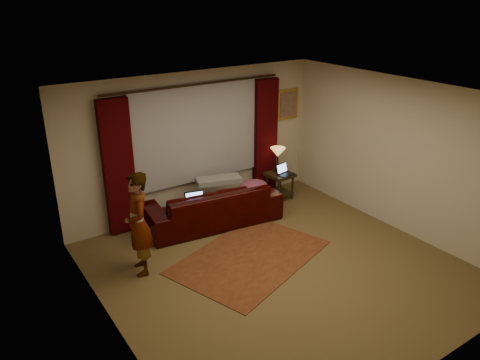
% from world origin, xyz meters
% --- Properties ---
extents(floor, '(5.00, 5.00, 0.01)m').
position_xyz_m(floor, '(0.00, 0.00, -0.01)').
color(floor, brown).
rests_on(floor, ground).
extents(ceiling, '(5.00, 5.00, 0.02)m').
position_xyz_m(ceiling, '(0.00, 0.00, 2.60)').
color(ceiling, silver).
rests_on(ceiling, ground).
extents(wall_back, '(5.00, 0.02, 2.60)m').
position_xyz_m(wall_back, '(0.00, 2.50, 1.30)').
color(wall_back, beige).
rests_on(wall_back, ground).
extents(wall_front, '(5.00, 0.02, 2.60)m').
position_xyz_m(wall_front, '(0.00, -2.50, 1.30)').
color(wall_front, beige).
rests_on(wall_front, ground).
extents(wall_left, '(0.02, 5.00, 2.60)m').
position_xyz_m(wall_left, '(-2.50, 0.00, 1.30)').
color(wall_left, beige).
rests_on(wall_left, ground).
extents(wall_right, '(0.02, 5.00, 2.60)m').
position_xyz_m(wall_right, '(2.50, 0.00, 1.30)').
color(wall_right, beige).
rests_on(wall_right, ground).
extents(sheer_curtain, '(2.50, 0.05, 1.80)m').
position_xyz_m(sheer_curtain, '(0.00, 2.44, 1.50)').
color(sheer_curtain, '#9A99A0').
rests_on(sheer_curtain, wall_back).
extents(drape_left, '(0.50, 0.14, 2.30)m').
position_xyz_m(drape_left, '(-1.50, 2.39, 1.18)').
color(drape_left, '#320205').
rests_on(drape_left, floor).
extents(drape_right, '(0.50, 0.14, 2.30)m').
position_xyz_m(drape_right, '(1.50, 2.39, 1.18)').
color(drape_right, '#320205').
rests_on(drape_right, floor).
extents(curtain_rod, '(0.04, 0.04, 3.40)m').
position_xyz_m(curtain_rod, '(0.00, 2.39, 2.38)').
color(curtain_rod, black).
rests_on(curtain_rod, wall_back).
extents(picture_frame, '(0.50, 0.04, 0.60)m').
position_xyz_m(picture_frame, '(2.10, 2.47, 1.75)').
color(picture_frame, gold).
rests_on(picture_frame, wall_back).
extents(sofa, '(2.50, 1.32, 0.96)m').
position_xyz_m(sofa, '(-0.07, 1.82, 0.48)').
color(sofa, black).
rests_on(sofa, floor).
extents(throw_blanket, '(0.86, 0.53, 0.09)m').
position_xyz_m(throw_blanket, '(0.18, 2.01, 0.96)').
color(throw_blanket, gray).
rests_on(throw_blanket, sofa).
extents(clothing_pile, '(0.59, 0.48, 0.23)m').
position_xyz_m(clothing_pile, '(0.66, 1.60, 0.60)').
color(clothing_pile, brown).
rests_on(clothing_pile, sofa).
extents(laptop_sofa, '(0.41, 0.43, 0.24)m').
position_xyz_m(laptop_sofa, '(-0.49, 1.64, 0.60)').
color(laptop_sofa, black).
rests_on(laptop_sofa, sofa).
extents(area_rug, '(2.76, 2.27, 0.01)m').
position_xyz_m(area_rug, '(-0.19, 0.49, 0.01)').
color(area_rug, brown).
rests_on(area_rug, floor).
extents(end_table, '(0.50, 0.50, 0.54)m').
position_xyz_m(end_table, '(1.57, 1.98, 0.27)').
color(end_table, black).
rests_on(end_table, floor).
extents(tiffany_lamp, '(0.36, 0.36, 0.48)m').
position_xyz_m(tiffany_lamp, '(1.61, 2.12, 0.78)').
color(tiffany_lamp, '#9B9246').
rests_on(tiffany_lamp, end_table).
extents(laptop_table, '(0.34, 0.36, 0.21)m').
position_xyz_m(laptop_table, '(1.61, 1.85, 0.65)').
color(laptop_table, black).
rests_on(laptop_table, end_table).
extents(person, '(0.54, 0.54, 1.56)m').
position_xyz_m(person, '(-1.73, 1.08, 0.78)').
color(person, gray).
rests_on(person, floor).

